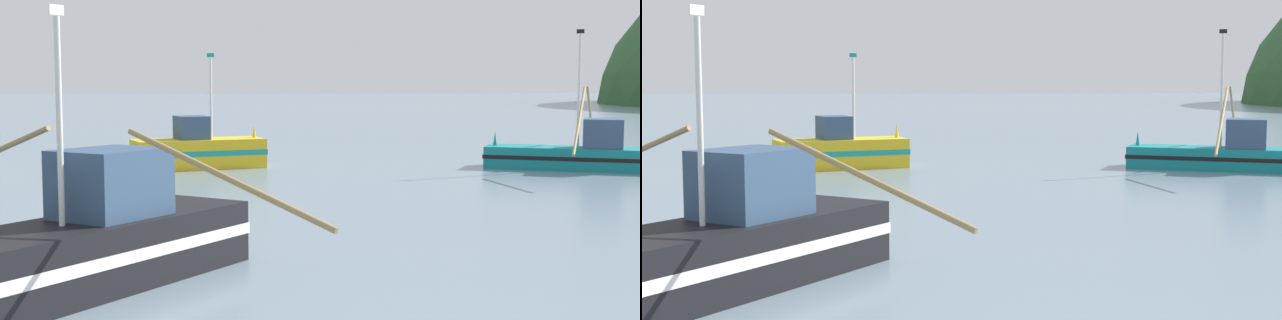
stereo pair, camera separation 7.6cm
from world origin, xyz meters
TOP-DOWN VIEW (x-y plane):
  - fishing_boat_black at (-6.55, 17.92)m, footprint 9.58×7.92m
  - fishing_boat_teal at (13.17, 40.00)m, footprint 9.61×15.07m
  - fishing_boat_yellow at (-5.69, 42.53)m, footprint 6.85×4.36m

SIDE VIEW (x-z plane):
  - fishing_boat_teal at x=13.17m, z-range -2.62..4.16m
  - fishing_boat_yellow at x=-5.69m, z-range -1.96..3.71m
  - fishing_boat_black at x=-6.55m, z-range -1.94..3.83m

